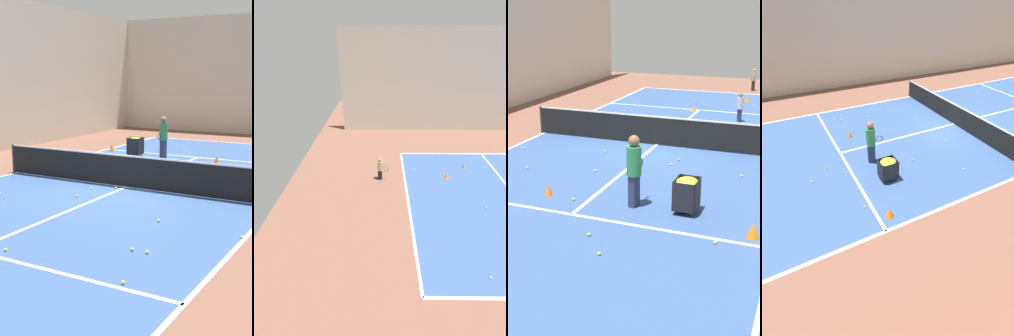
{
  "view_description": "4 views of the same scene",
  "coord_description": "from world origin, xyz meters",
  "views": [
    {
      "loc": [
        7.13,
        -12.61,
        3.48
      ],
      "look_at": [
        0.0,
        0.0,
        0.62
      ],
      "focal_mm": 50.0,
      "sensor_mm": 36.0,
      "label": 1
    },
    {
      "loc": [
        8.31,
        -12.77,
        6.7
      ],
      "look_at": [
        -1.63,
        -12.86,
        0.7
      ],
      "focal_mm": 24.0,
      "sensor_mm": 36.0,
      "label": 2
    },
    {
      "loc": [
        -5.02,
        15.22,
        4.66
      ],
      "look_at": [
        -1.19,
        5.34,
        0.99
      ],
      "focal_mm": 50.0,
      "sensor_mm": 36.0,
      "label": 3
    },
    {
      "loc": [
        -8.31,
        8.12,
        5.52
      ],
      "look_at": [
        -2.48,
        5.22,
        0.5
      ],
      "focal_mm": 24.0,
      "sensor_mm": 36.0,
      "label": 4
    }
  ],
  "objects": [
    {
      "name": "tennis_ball_24",
      "position": [
        3.98,
        -9.29,
        0.04
      ],
      "size": [
        0.07,
        0.07,
        0.07
      ],
      "primitive_type": "sphere",
      "color": "yellow",
      "rests_on": "ground"
    },
    {
      "name": "training_cone_4",
      "position": [
        -1.84,
        -9.28,
        0.15
      ],
      "size": [
        0.27,
        0.27,
        0.29
      ],
      "primitive_type": "cone",
      "color": "orange",
      "rests_on": "ground"
    },
    {
      "name": "tennis_ball_25",
      "position": [
        -2.64,
        -10.96,
        0.04
      ],
      "size": [
        0.07,
        0.07,
        0.07
      ],
      "primitive_type": "sphere",
      "color": "yellow",
      "rests_on": "ground"
    },
    {
      "name": "player_near_baseline",
      "position": [
        -1.63,
        -12.85,
        0.73
      ],
      "size": [
        0.31,
        0.61,
        1.27
      ],
      "rotation": [
        0.0,
        0.0,
        1.29
      ],
      "color": "black",
      "rests_on": "ground"
    },
    {
      "name": "training_cone_1",
      "position": [
        -2.93,
        -8.03,
        0.15
      ],
      "size": [
        0.19,
        0.19,
        0.29
      ],
      "primitive_type": "cone",
      "color": "orange",
      "rests_on": "ground"
    },
    {
      "name": "tennis_ball_22",
      "position": [
        -4.32,
        -9.11,
        0.04
      ],
      "size": [
        0.07,
        0.07,
        0.07
      ],
      "primitive_type": "sphere",
      "color": "yellow",
      "rests_on": "ground"
    },
    {
      "name": "tennis_ball_19",
      "position": [
        0.63,
        -8.11,
        0.04
      ],
      "size": [
        0.07,
        0.07,
        0.07
      ],
      "primitive_type": "sphere",
      "color": "yellow",
      "rests_on": "ground"
    },
    {
      "name": "line_baseline_near",
      "position": [
        0.0,
        -11.54,
        0.01
      ],
      "size": [
        9.23,
        0.1,
        0.0
      ],
      "primitive_type": "cube",
      "color": "white",
      "rests_on": "ground"
    },
    {
      "name": "tennis_ball_27",
      "position": [
        -2.35,
        -8.01,
        0.04
      ],
      "size": [
        0.07,
        0.07,
        0.07
      ],
      "primitive_type": "sphere",
      "color": "yellow",
      "rests_on": "ground"
    }
  ]
}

